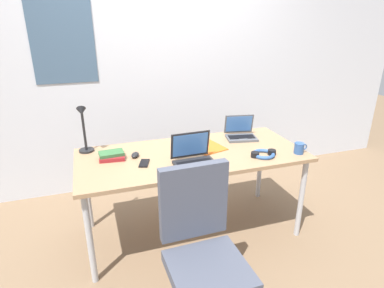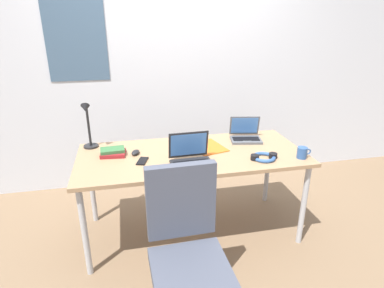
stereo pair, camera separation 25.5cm
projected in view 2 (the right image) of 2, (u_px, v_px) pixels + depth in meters
ground_plane at (192, 230)px, 2.85m from camera, size 12.00×12.00×0.00m
wall_back at (170, 64)px, 3.37m from camera, size 6.00×0.13×2.60m
desk at (192, 160)px, 2.60m from camera, size 1.80×0.80×0.74m
desk_lamp at (88, 126)px, 2.60m from camera, size 0.12×0.18×0.40m
laptop_back_left at (191, 158)px, 2.37m from camera, size 0.31×0.25×0.23m
laptop_mid_desk at (245, 135)px, 2.85m from camera, size 0.30×0.27×0.20m
computer_mouse at (136, 152)px, 2.55m from camera, size 0.09×0.11×0.03m
cell_phone at (142, 161)px, 2.43m from camera, size 0.10×0.15×0.01m
headphones at (264, 157)px, 2.47m from camera, size 0.21×0.18×0.04m
book_stack at (113, 152)px, 2.53m from camera, size 0.20×0.16×0.05m
paper_folder_center at (208, 147)px, 2.69m from camera, size 0.30×0.36×0.01m
coffee_mug at (302, 153)px, 2.48m from camera, size 0.11×0.08×0.09m
office_chair at (188, 264)px, 1.90m from camera, size 0.52×0.55×0.97m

